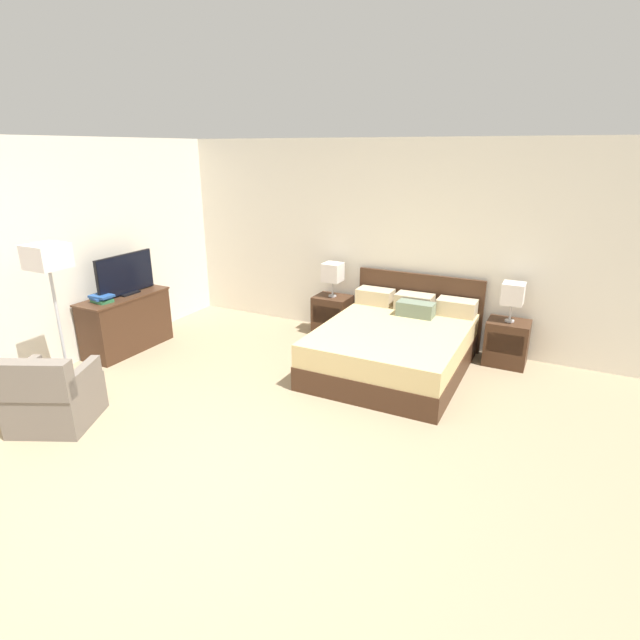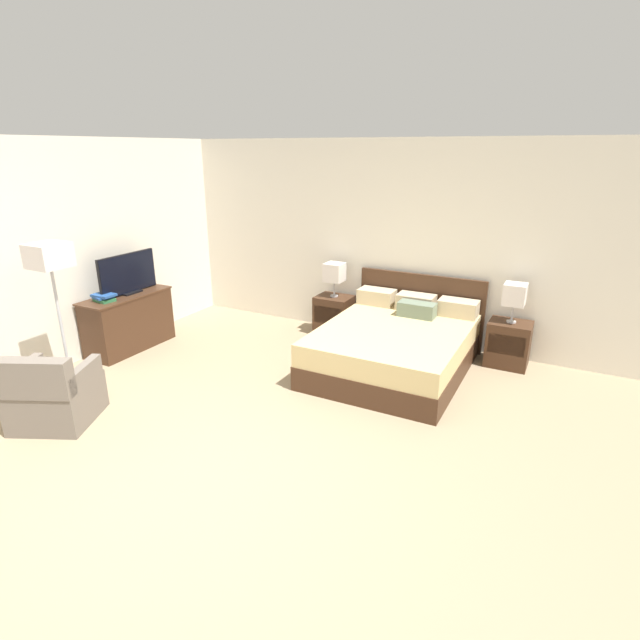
{
  "view_description": "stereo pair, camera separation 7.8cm",
  "coord_description": "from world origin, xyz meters",
  "px_view_note": "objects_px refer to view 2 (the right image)",
  "views": [
    {
      "loc": [
        2.32,
        -2.45,
        2.53
      ],
      "look_at": [
        -0.0,
        2.14,
        0.75
      ],
      "focal_mm": 28.0,
      "sensor_mm": 36.0,
      "label": 1
    },
    {
      "loc": [
        2.39,
        -2.41,
        2.53
      ],
      "look_at": [
        -0.0,
        2.14,
        0.75
      ],
      "focal_mm": 28.0,
      "sensor_mm": 36.0,
      "label": 2
    }
  ],
  "objects_px": {
    "bed": "(395,346)",
    "nightstand_left": "(334,315)",
    "book_blue_cover": "(103,297)",
    "book_small_top": "(104,295)",
    "nightstand_right": "(508,344)",
    "table_lamp_right": "(515,295)",
    "dresser": "(129,321)",
    "book_red_cover": "(104,300)",
    "tv": "(128,274)",
    "armchair_by_window": "(53,396)",
    "floor_lamp": "(51,268)",
    "table_lamp_left": "(334,273)"
  },
  "relations": [
    {
      "from": "bed",
      "to": "nightstand_left",
      "type": "relative_size",
      "value": 3.68
    },
    {
      "from": "book_blue_cover",
      "to": "book_small_top",
      "type": "height_order",
      "value": "book_small_top"
    },
    {
      "from": "nightstand_right",
      "to": "table_lamp_right",
      "type": "bearing_deg",
      "value": 90.0
    },
    {
      "from": "dresser",
      "to": "book_blue_cover",
      "type": "relative_size",
      "value": 5.95
    },
    {
      "from": "table_lamp_right",
      "to": "book_red_cover",
      "type": "distance_m",
      "value": 4.96
    },
    {
      "from": "table_lamp_right",
      "to": "tv",
      "type": "height_order",
      "value": "tv"
    },
    {
      "from": "tv",
      "to": "dresser",
      "type": "bearing_deg",
      "value": -91.73
    },
    {
      "from": "dresser",
      "to": "book_small_top",
      "type": "bearing_deg",
      "value": -88.69
    },
    {
      "from": "book_small_top",
      "to": "nightstand_right",
      "type": "bearing_deg",
      "value": 24.62
    },
    {
      "from": "nightstand_right",
      "to": "table_lamp_right",
      "type": "xyz_separation_m",
      "value": [
        -0.0,
        0.0,
        0.62
      ]
    },
    {
      "from": "tv",
      "to": "book_blue_cover",
      "type": "bearing_deg",
      "value": -92.02
    },
    {
      "from": "nightstand_right",
      "to": "armchair_by_window",
      "type": "distance_m",
      "value": 5.03
    },
    {
      "from": "nightstand_left",
      "to": "tv",
      "type": "bearing_deg",
      "value": -142.43
    },
    {
      "from": "nightstand_left",
      "to": "floor_lamp",
      "type": "bearing_deg",
      "value": -119.98
    },
    {
      "from": "table_lamp_right",
      "to": "floor_lamp",
      "type": "bearing_deg",
      "value": -143.89
    },
    {
      "from": "table_lamp_left",
      "to": "book_small_top",
      "type": "xyz_separation_m",
      "value": [
        -2.15,
        -2.07,
        -0.08
      ]
    },
    {
      "from": "table_lamp_right",
      "to": "dresser",
      "type": "relative_size",
      "value": 0.4
    },
    {
      "from": "table_lamp_left",
      "to": "armchair_by_window",
      "type": "height_order",
      "value": "table_lamp_left"
    },
    {
      "from": "table_lamp_left",
      "to": "armchair_by_window",
      "type": "xyz_separation_m",
      "value": [
        -1.29,
        -3.46,
        -0.61
      ]
    },
    {
      "from": "nightstand_right",
      "to": "bed",
      "type": "bearing_deg",
      "value": -147.86
    },
    {
      "from": "nightstand_left",
      "to": "dresser",
      "type": "xyz_separation_m",
      "value": [
        -2.15,
        -1.74,
        0.1
      ]
    },
    {
      "from": "table_lamp_left",
      "to": "table_lamp_right",
      "type": "relative_size",
      "value": 1.0
    },
    {
      "from": "book_red_cover",
      "to": "bed",
      "type": "bearing_deg",
      "value": 21.7
    },
    {
      "from": "book_blue_cover",
      "to": "armchair_by_window",
      "type": "xyz_separation_m",
      "value": [
        0.87,
        -1.39,
        -0.5
      ]
    },
    {
      "from": "book_red_cover",
      "to": "book_small_top",
      "type": "xyz_separation_m",
      "value": [
        -0.0,
        0.0,
        0.06
      ]
    },
    {
      "from": "table_lamp_left",
      "to": "tv",
      "type": "height_order",
      "value": "tv"
    },
    {
      "from": "nightstand_left",
      "to": "armchair_by_window",
      "type": "bearing_deg",
      "value": -110.53
    },
    {
      "from": "table_lamp_right",
      "to": "book_blue_cover",
      "type": "height_order",
      "value": "table_lamp_right"
    },
    {
      "from": "book_blue_cover",
      "to": "armchair_by_window",
      "type": "relative_size",
      "value": 0.22
    },
    {
      "from": "bed",
      "to": "table_lamp_right",
      "type": "height_order",
      "value": "table_lamp_right"
    },
    {
      "from": "nightstand_left",
      "to": "table_lamp_right",
      "type": "distance_m",
      "value": 2.44
    },
    {
      "from": "floor_lamp",
      "to": "book_red_cover",
      "type": "bearing_deg",
      "value": 115.56
    },
    {
      "from": "dresser",
      "to": "armchair_by_window",
      "type": "bearing_deg",
      "value": -63.41
    },
    {
      "from": "bed",
      "to": "nightstand_right",
      "type": "bearing_deg",
      "value": 32.14
    },
    {
      "from": "table_lamp_left",
      "to": "table_lamp_right",
      "type": "distance_m",
      "value": 2.36
    },
    {
      "from": "floor_lamp",
      "to": "nightstand_left",
      "type": "bearing_deg",
      "value": 60.02
    },
    {
      "from": "book_red_cover",
      "to": "book_blue_cover",
      "type": "relative_size",
      "value": 1.21
    },
    {
      "from": "dresser",
      "to": "floor_lamp",
      "type": "relative_size",
      "value": 0.72
    },
    {
      "from": "dresser",
      "to": "book_blue_cover",
      "type": "bearing_deg",
      "value": -92.1
    },
    {
      "from": "nightstand_left",
      "to": "tv",
      "type": "height_order",
      "value": "tv"
    },
    {
      "from": "tv",
      "to": "armchair_by_window",
      "type": "xyz_separation_m",
      "value": [
        0.86,
        -1.8,
        -0.7
      ]
    },
    {
      "from": "bed",
      "to": "armchair_by_window",
      "type": "xyz_separation_m",
      "value": [
        -2.47,
        -2.72,
        -0.01
      ]
    },
    {
      "from": "bed",
      "to": "nightstand_right",
      "type": "distance_m",
      "value": 1.39
    },
    {
      "from": "table_lamp_right",
      "to": "tv",
      "type": "relative_size",
      "value": 0.54
    },
    {
      "from": "bed",
      "to": "dresser",
      "type": "bearing_deg",
      "value": -163.33
    },
    {
      "from": "tv",
      "to": "floor_lamp",
      "type": "bearing_deg",
      "value": -71.57
    },
    {
      "from": "nightstand_left",
      "to": "book_small_top",
      "type": "bearing_deg",
      "value": -136.12
    },
    {
      "from": "table_lamp_left",
      "to": "armchair_by_window",
      "type": "bearing_deg",
      "value": -110.52
    },
    {
      "from": "nightstand_right",
      "to": "tv",
      "type": "relative_size",
      "value": 0.63
    },
    {
      "from": "tv",
      "to": "floor_lamp",
      "type": "distance_m",
      "value": 1.44
    }
  ]
}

